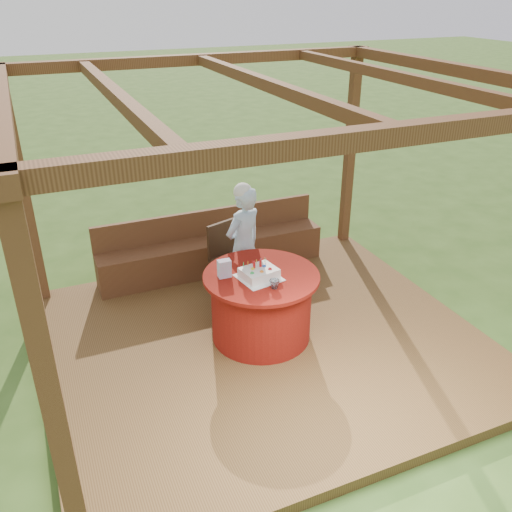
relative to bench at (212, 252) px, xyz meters
The scene contains 10 objects.
ground 1.76m from the bench, 90.00° to the right, with size 60.00×60.00×0.00m, color #31521B.
deck 1.75m from the bench, 90.00° to the right, with size 4.50×4.00×0.12m, color brown.
pergola 2.65m from the bench, 90.00° to the right, with size 4.50×4.00×2.72m.
bench is the anchor object (origin of this frame).
table 1.66m from the bench, 90.74° to the right, with size 1.21×1.21×0.76m.
chair 0.61m from the bench, 88.41° to the right, with size 0.54×0.54×0.87m.
elderly_woman 1.00m from the bench, 83.58° to the right, with size 0.62×0.53×1.48m.
birthday_cake 1.80m from the bench, 92.44° to the right, with size 0.46×0.46×0.18m.
gift_bag 1.70m from the bench, 103.96° to the right, with size 0.13×0.08×0.19m, color #ED99C9.
drinking_glass 2.04m from the bench, 90.50° to the right, with size 0.10×0.10×0.09m, color white.
Camera 1 is at (-2.00, -4.42, 3.56)m, focal length 38.00 mm.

